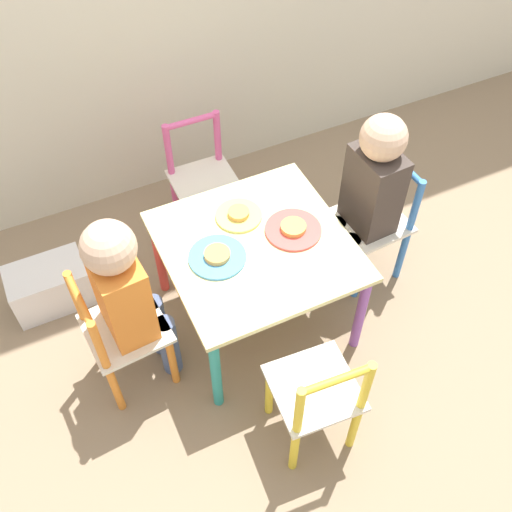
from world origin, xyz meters
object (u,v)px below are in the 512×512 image
Objects in this scene: chair_yellow at (317,397)px; plate_left at (217,256)px; chair_pink at (203,183)px; plate_right at (293,229)px; child_left at (127,292)px; plate_back at (239,215)px; child_right at (369,190)px; kids_table at (256,254)px; chair_blue at (374,223)px; chair_orange at (120,335)px; storage_bin at (50,286)px.

plate_left is at bearing -74.45° from chair_yellow.
chair_pink is 0.57m from plate_right.
child_left is 4.62× the size of plate_back.
child_right is at bearing -46.77° from chair_pink.
child_left reaches higher than chair_yellow.
child_right is at bearing 3.07° from kids_table.
child_right is 3.94× the size of plate_right.
child_left reaches higher than chair_blue.
kids_table is 3.16× the size of plate_right.
kids_table is 0.48m from child_right.
plate_right is at bearing -74.66° from chair_pink.
kids_table is 0.54m from chair_yellow.
chair_orange is 3.19× the size of plate_back.
chair_blue is 1.00× the size of chair_yellow.
chair_orange is 2.72× the size of plate_left.
chair_pink is (0.53, 0.57, 0.00)m from chair_orange.
chair_yellow is 3.19× the size of plate_back.
storage_bin is (-0.70, 0.27, -0.34)m from plate_back.
plate_right and plate_back have the same top height.
child_left reaches higher than plate_back.
storage_bin is at bearing -111.37° from child_right.
plate_back is at bearing -73.27° from child_left.
storage_bin is (-0.56, 0.41, -0.34)m from plate_left.
plate_right is at bearing -104.95° from chair_yellow.
child_left reaches higher than chair_pink.
plate_left is at bearing -90.72° from child_right.
plate_left is 0.66× the size of storage_bin.
storage_bin is at bearing 154.09° from plate_right.
chair_blue is at bearing -90.73° from child_left.
plate_right is 0.67× the size of storage_bin.
chair_yellow is at bearing -91.76° from chair_pink.
chair_pink and chair_yellow have the same top height.
child_right reaches higher than chair_yellow.
chair_blue reaches higher than plate_back.
plate_right and plate_left have the same top height.
storage_bin is at bearing 149.67° from kids_table.
child_left is 0.50m from plate_back.
storage_bin is (-1.17, 0.39, -0.38)m from child_right.
chair_blue is 0.57m from plate_back.
child_right reaches higher than plate_left.
chair_yellow is 2.68× the size of plate_right.
plate_back is (0.47, 0.18, -0.03)m from child_left.
chair_pink is (0.01, 0.53, -0.11)m from kids_table.
chair_pink is 2.72× the size of plate_left.
chair_orange is 1.79× the size of storage_bin.
chair_orange is at bearing -160.62° from plate_back.
plate_back is at bearing -75.06° from chair_orange.
child_left is 3.93× the size of plate_left.
kids_table is at bearing -0.00° from plate_left.
kids_table is 0.16m from plate_left.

